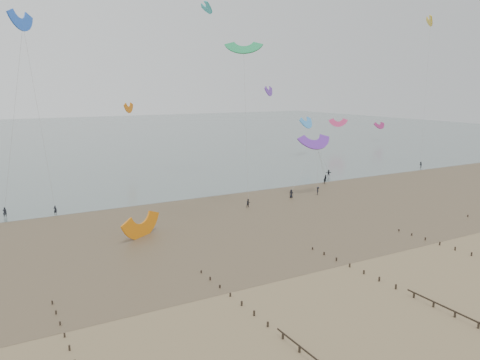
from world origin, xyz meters
The scene contains 6 objects.
ground centered at (0.00, 0.00, 0.00)m, with size 500.00×500.00×0.00m, color brown.
sea_and_shore centered at (-4.08, 34.40, 0.01)m, with size 500.00×665.00×0.03m.
kitesurfer_lead centered at (-25.98, 51.13, 0.87)m, with size 0.64×0.42×1.75m, color black.
kitesurfers centered at (31.85, 47.18, 0.89)m, with size 111.09×19.02×1.90m.
grounded_kite centered at (-15.91, 30.24, 0.00)m, with size 7.49×3.92×5.70m, color orange, non-canonical shape.
kites_airborne centered at (-18.70, 84.34, 20.91)m, with size 255.41×107.08×43.48m.
Camera 1 is at (-37.48, -39.74, 23.48)m, focal length 35.00 mm.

